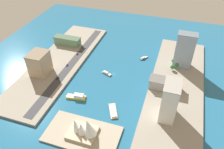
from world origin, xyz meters
TOP-DOWN VIEW (x-y plane):
  - ground_plane at (0.00, 0.00)m, footprint 440.00×440.00m
  - quay_west at (-88.95, 0.00)m, footprint 70.00×240.00m
  - quay_east at (88.95, 0.00)m, footprint 70.00×240.00m
  - peninsula_point at (-0.11, 112.41)m, footprint 80.42×44.15m
  - road_strip at (68.14, 0.00)m, footprint 12.12×228.00m
  - patrol_launch_navy at (-33.18, -52.17)m, footprint 11.16×13.89m
  - ferry_yellow_fast at (29.84, 62.97)m, footprint 27.01×11.05m
  - barge_flat_brown at (-22.11, 71.60)m, footprint 18.67×26.46m
  - yacht_sleek_gray at (10.05, 3.91)m, footprint 16.33×9.54m
  - carpark_squat_concrete at (-73.52, 11.73)m, footprint 40.74×18.27m
  - apartment_midrise_tan at (99.61, 33.28)m, footprint 24.13×28.77m
  - tower_tall_glass at (-90.97, -47.85)m, footprint 27.02×16.15m
  - terminal_long_green at (100.62, -51.12)m, footprint 46.22×15.18m
  - hotel_broad_white at (-82.93, 59.59)m, footprint 17.65×28.38m
  - suv_black at (70.59, 38.39)m, footprint 1.94×5.19m
  - hatchback_blue at (72.70, 6.35)m, footprint 1.99×4.67m
  - pickup_red at (71.02, -26.56)m, footprint 1.98×4.44m
  - sedan_silver at (72.69, -40.35)m, footprint 1.92×4.95m
  - traffic_light_waterfront at (61.16, -38.86)m, footprint 0.36×0.36m
  - opera_landmark at (-2.70, 112.41)m, footprint 31.84×25.57m
  - park_tree_cluster at (-80.51, -38.19)m, footprint 11.45×23.18m

SIDE VIEW (x-z plane):
  - ground_plane at x=0.00m, z-range 0.00..0.00m
  - peninsula_point at x=-0.11m, z-range 0.00..2.00m
  - barge_flat_brown at x=-22.11m, z-range -0.35..2.58m
  - patrol_launch_navy at x=-33.18m, z-range -0.40..2.98m
  - yacht_sleek_gray at x=10.05m, z-range -0.43..3.16m
  - quay_west at x=-88.95m, z-range 0.00..2.87m
  - quay_east at x=88.95m, z-range 0.00..2.87m
  - ferry_yellow_fast at x=29.84m, z-range -0.77..5.79m
  - road_strip at x=68.14m, z-range 2.87..3.02m
  - suv_black at x=70.59m, z-range 3.01..4.54m
  - sedan_silver at x=72.69m, z-range 3.00..4.61m
  - pickup_red at x=71.02m, z-range 2.99..4.62m
  - hatchback_blue at x=72.70m, z-range 3.00..4.66m
  - traffic_light_waterfront at x=61.16m, z-range 3.96..10.46m
  - park_tree_cluster at x=-80.51m, z-range 3.77..12.52m
  - carpark_squat_concrete at x=-73.52m, z-range 2.90..16.35m
  - terminal_long_green at x=100.62m, z-range 2.90..16.38m
  - opera_landmark at x=-2.70m, z-range -1.23..23.01m
  - apartment_midrise_tan at x=99.61m, z-range 2.90..35.60m
  - hotel_broad_white at x=-82.93m, z-range 2.90..51.12m
  - tower_tall_glass at x=-90.97m, z-range 2.90..56.30m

